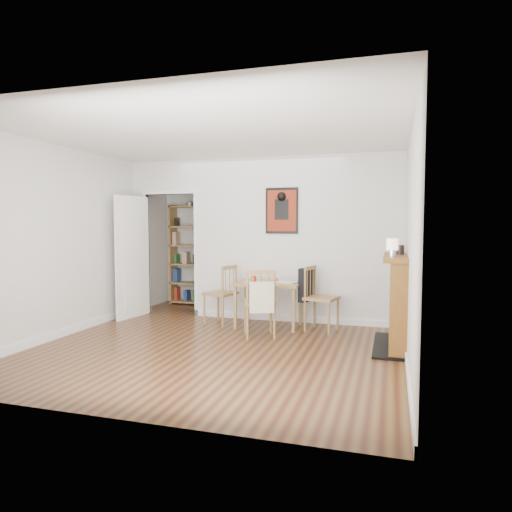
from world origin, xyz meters
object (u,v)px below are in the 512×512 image
(chair_left, at_px, (220,294))
(red_glass, at_px, (254,279))
(chair_right, at_px, (320,297))
(fireplace, at_px, (399,299))
(ceramic_jar_b, at_px, (392,250))
(dining_table, at_px, (269,288))
(ceramic_jar_a, at_px, (400,250))
(notebook, at_px, (286,282))
(orange_fruit, at_px, (275,280))
(bookshelf, at_px, (191,255))
(mantel_lamp, at_px, (392,245))
(chair_front, at_px, (260,302))

(chair_left, height_order, red_glass, chair_left)
(chair_right, xyz_separation_m, red_glass, (-1.00, -0.00, 0.23))
(chair_left, bearing_deg, chair_right, -2.32)
(fireplace, bearing_deg, ceramic_jar_b, 107.54)
(dining_table, xyz_separation_m, ceramic_jar_a, (1.86, -0.55, 0.63))
(dining_table, relative_size, chair_left, 1.08)
(chair_right, relative_size, notebook, 2.96)
(dining_table, relative_size, orange_fruit, 13.32)
(dining_table, bearing_deg, bookshelf, 142.51)
(notebook, distance_m, mantel_lamp, 1.93)
(bookshelf, xyz_separation_m, mantel_lamp, (3.72, -2.48, 0.35))
(orange_fruit, xyz_separation_m, ceramic_jar_b, (1.68, -0.42, 0.50))
(chair_left, xyz_separation_m, ceramic_jar_a, (2.64, -0.57, 0.76))
(bookshelf, bearing_deg, chair_left, -51.63)
(notebook, bearing_deg, chair_right, -10.83)
(chair_left, distance_m, fireplace, 2.72)
(notebook, distance_m, ceramic_jar_a, 1.80)
(dining_table, distance_m, bookshelf, 2.49)
(chair_front, height_order, ceramic_jar_b, ceramic_jar_b)
(chair_right, bearing_deg, chair_front, -141.84)
(chair_left, xyz_separation_m, fireplace, (2.63, -0.67, 0.16))
(red_glass, distance_m, orange_fruit, 0.32)
(dining_table, distance_m, chair_left, 0.79)
(notebook, height_order, ceramic_jar_b, ceramic_jar_b)
(chair_front, height_order, fireplace, fireplace)
(ceramic_jar_a, distance_m, ceramic_jar_b, 0.20)
(red_glass, relative_size, ceramic_jar_a, 0.83)
(red_glass, bearing_deg, fireplace, -16.22)
(dining_table, bearing_deg, chair_left, 178.78)
(chair_right, bearing_deg, ceramic_jar_b, -18.34)
(chair_right, bearing_deg, orange_fruit, 171.98)
(fireplace, height_order, red_glass, fireplace)
(fireplace, bearing_deg, bookshelf, 150.55)
(fireplace, bearing_deg, ceramic_jar_a, 86.30)
(dining_table, bearing_deg, ceramic_jar_a, -16.45)
(dining_table, height_order, chair_right, chair_right)
(dining_table, xyz_separation_m, chair_front, (0.04, -0.63, -0.11))
(fireplace, bearing_deg, chair_right, 150.51)
(chair_left, xyz_separation_m, chair_front, (0.82, -0.65, 0.02))
(bookshelf, distance_m, orange_fruit, 2.51)
(notebook, bearing_deg, bookshelf, 146.83)
(chair_front, distance_m, notebook, 0.74)
(red_glass, height_order, notebook, red_glass)
(bookshelf, bearing_deg, ceramic_jar_b, -26.69)
(ceramic_jar_a, bearing_deg, bookshelf, 151.77)
(dining_table, xyz_separation_m, orange_fruit, (0.09, 0.05, 0.12))
(orange_fruit, xyz_separation_m, ceramic_jar_a, (1.77, -0.60, 0.51))
(red_glass, bearing_deg, bookshelf, 138.31)
(chair_front, distance_m, ceramic_jar_b, 1.89)
(fireplace, relative_size, red_glass, 12.58)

